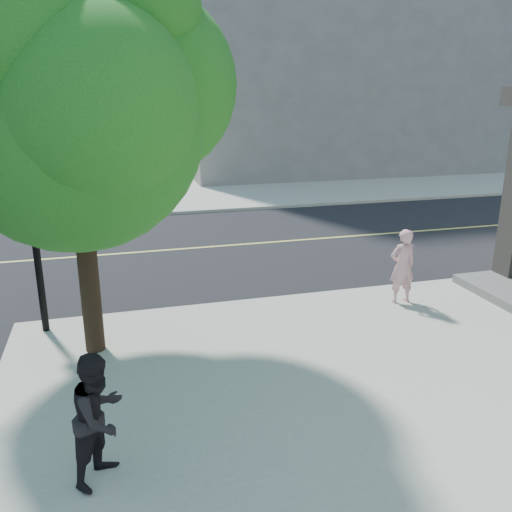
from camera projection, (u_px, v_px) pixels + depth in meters
name	position (u px, v px, depth m)	size (l,w,h in m)	color
ground	(70.00, 323.00, 10.47)	(140.00, 140.00, 0.00)	black
road_ew	(79.00, 257.00, 14.61)	(140.00, 9.00, 0.01)	black
sidewalk_ne	(314.00, 162.00, 33.69)	(29.00, 25.00, 0.12)	#A7A896
filler_ne	(323.00, 42.00, 32.20)	(18.00, 16.00, 14.00)	slate
man_on_phone	(402.00, 266.00, 10.99)	(0.57, 0.37, 1.56)	#D79A9F
pedestrian	(99.00, 417.00, 5.93)	(0.75, 0.58, 1.54)	black
street_tree	(79.00, 89.00, 7.95)	(4.94, 4.50, 6.56)	black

